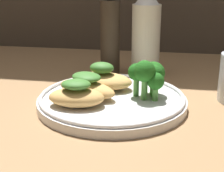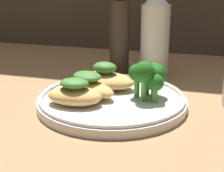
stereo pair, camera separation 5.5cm
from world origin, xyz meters
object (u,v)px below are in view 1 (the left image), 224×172
(plate, at_px, (112,100))
(pepper_grinder, at_px, (110,35))
(broccoli_bunch, at_px, (149,74))
(sauce_bottle, at_px, (146,35))

(plate, height_order, pepper_grinder, pepper_grinder)
(plate, relative_size, broccoli_bunch, 3.75)
(broccoli_bunch, xyz_separation_m, pepper_grinder, (-0.09, 0.16, 0.03))
(sauce_bottle, bearing_deg, pepper_grinder, 180.00)
(sauce_bottle, relative_size, pepper_grinder, 1.00)
(sauce_bottle, bearing_deg, broccoli_bunch, -83.51)
(broccoli_bunch, bearing_deg, plate, -164.14)
(plate, height_order, broccoli_bunch, broccoli_bunch)
(pepper_grinder, bearing_deg, broccoli_bunch, -60.45)
(pepper_grinder, bearing_deg, sauce_bottle, 0.00)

